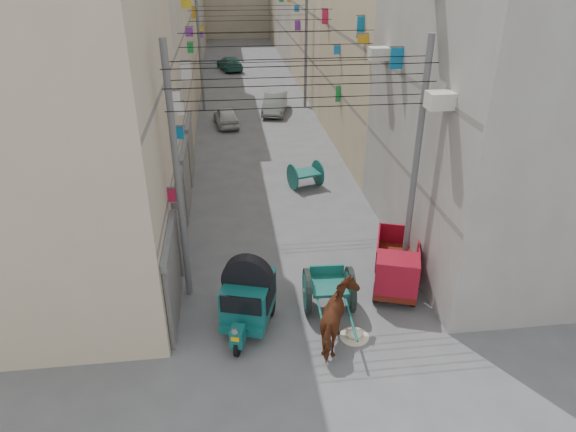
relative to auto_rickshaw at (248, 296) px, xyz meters
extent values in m
cube|color=tan|center=(-6.25, 3.86, 5.44)|extent=(8.00, 10.00, 13.00)
cube|color=slate|center=(-2.37, 3.86, 2.14)|extent=(0.25, 9.80, 0.18)
cube|color=slate|center=(-2.37, 3.86, 5.14)|extent=(0.25, 9.80, 0.18)
cube|color=#B8AD9E|center=(-6.25, 14.86, 4.94)|extent=(8.00, 12.00, 12.00)
cube|color=slate|center=(-2.37, 14.86, 2.14)|extent=(0.25, 11.76, 0.18)
cube|color=slate|center=(-2.37, 14.86, 5.14)|extent=(0.25, 11.76, 0.18)
cube|color=slate|center=(-2.37, 27.86, 2.14)|extent=(0.25, 13.72, 0.18)
cube|color=slate|center=(-2.37, 27.86, 5.14)|extent=(0.25, 13.72, 0.18)
cube|color=slate|center=(-2.37, 41.86, 2.14)|extent=(0.25, 13.72, 0.18)
cube|color=slate|center=(-2.37, 54.86, 2.14)|extent=(0.25, 11.76, 0.18)
cube|color=gray|center=(9.75, 3.86, 5.44)|extent=(8.00, 10.00, 13.00)
cube|color=slate|center=(5.87, 3.86, 2.14)|extent=(0.25, 9.80, 0.18)
cube|color=slate|center=(5.87, 3.86, 5.14)|extent=(0.25, 9.80, 0.18)
cube|color=tan|center=(9.75, 14.86, 4.94)|extent=(8.00, 12.00, 12.00)
cube|color=slate|center=(5.87, 14.86, 2.14)|extent=(0.25, 11.76, 0.18)
cube|color=slate|center=(5.87, 14.86, 5.14)|extent=(0.25, 11.76, 0.18)
cube|color=slate|center=(5.87, 27.86, 2.14)|extent=(0.25, 13.72, 0.18)
cube|color=slate|center=(5.87, 27.86, 5.14)|extent=(0.25, 13.72, 0.18)
cube|color=slate|center=(5.87, 41.86, 2.14)|extent=(0.25, 13.72, 0.18)
cube|color=slate|center=(5.87, 54.86, 2.14)|extent=(0.25, 11.76, 0.18)
cube|color=#46464B|center=(-2.17, 0.66, 0.24)|extent=(0.12, 3.00, 2.60)
cube|color=#58595B|center=(-2.15, 0.66, 1.69)|extent=(0.18, 3.20, 0.25)
cube|color=#46464B|center=(-2.17, 4.36, 0.24)|extent=(0.12, 3.00, 2.60)
cube|color=#58595B|center=(-2.15, 4.36, 1.69)|extent=(0.18, 3.20, 0.25)
cube|color=#46464B|center=(-2.17, 8.06, 0.24)|extent=(0.12, 3.00, 2.60)
cube|color=#58595B|center=(-2.15, 8.06, 1.69)|extent=(0.18, 3.20, 0.25)
cube|color=#46464B|center=(-2.17, 11.86, 0.24)|extent=(0.12, 3.00, 2.60)
cube|color=#58595B|center=(-2.15, 11.86, 1.69)|extent=(0.18, 3.20, 0.25)
cube|color=blue|center=(5.56, 30.13, 4.92)|extent=(0.38, 0.08, 0.41)
cube|color=gold|center=(-2.12, 37.47, 2.56)|extent=(0.27, 0.08, 0.71)
cube|color=#CE1B47|center=(-2.03, 2.28, 2.29)|extent=(0.44, 0.08, 0.42)
cube|color=white|center=(-2.03, 11.65, 4.11)|extent=(0.45, 0.08, 0.84)
cube|color=#0E69A1|center=(-2.06, 5.62, 3.18)|extent=(0.38, 0.08, 0.44)
cube|color=purple|center=(5.53, 29.40, 3.79)|extent=(0.43, 0.08, 0.72)
cube|color=gold|center=(5.61, 35.47, 5.18)|extent=(0.28, 0.08, 0.44)
cube|color=purple|center=(-2.10, 33.93, 2.60)|extent=(0.31, 0.08, 0.44)
cube|color=blue|center=(5.57, 14.88, 4.35)|extent=(0.35, 0.08, 0.45)
cube|color=#CE1B47|center=(5.58, 18.51, 5.58)|extent=(0.34, 0.08, 0.79)
cube|color=white|center=(-2.11, 7.88, 3.43)|extent=(0.28, 0.08, 0.52)
cube|color=gold|center=(-2.11, 25.48, 5.20)|extent=(0.28, 0.08, 0.74)
cube|color=#198C3B|center=(5.62, 14.37, 2.16)|extent=(0.26, 0.08, 0.80)
cube|color=blue|center=(5.58, 5.23, 5.63)|extent=(0.34, 0.08, 0.55)
cube|color=white|center=(-2.01, 4.41, 4.61)|extent=(0.47, 0.08, 0.67)
cube|color=purple|center=(-2.05, 17.01, 5.07)|extent=(0.40, 0.08, 0.47)
cube|color=#198C3B|center=(-2.09, 17.52, 4.18)|extent=(0.32, 0.08, 0.55)
cube|color=gold|center=(5.51, 9.60, 5.66)|extent=(0.47, 0.08, 0.35)
cube|color=#0E69A1|center=(5.59, 10.43, 6.01)|extent=(0.32, 0.08, 0.89)
cube|color=#0E69A1|center=(5.53, 5.14, 5.66)|extent=(0.44, 0.08, 0.69)
cube|color=#CE1B47|center=(-2.31, 1.86, 1.94)|extent=(0.10, 3.20, 0.80)
cube|color=#CE1B47|center=(-2.31, 10.86, 1.94)|extent=(0.10, 3.20, 0.80)
cube|color=blue|center=(-2.31, 22.86, 1.94)|extent=(0.10, 3.20, 0.80)
cube|color=white|center=(-2.31, 34.86, 1.94)|extent=(0.10, 3.20, 0.80)
cube|color=gold|center=(5.81, 1.86, 1.94)|extent=(0.10, 3.20, 0.80)
cube|color=blue|center=(5.81, 10.86, 1.94)|extent=(0.10, 3.20, 0.80)
cube|color=gold|center=(5.81, 22.86, 1.94)|extent=(0.10, 3.20, 0.80)
cube|color=purple|center=(5.81, 34.86, 1.94)|extent=(0.10, 3.20, 0.80)
cube|color=beige|center=(5.40, 0.86, 5.34)|extent=(0.70, 0.55, 0.45)
cube|color=beige|center=(5.40, 6.86, 5.54)|extent=(0.70, 0.55, 0.45)
cylinder|color=#58595B|center=(-1.85, 1.86, 2.94)|extent=(0.20, 0.20, 8.00)
cylinder|color=#58595B|center=(5.35, 1.86, 2.94)|extent=(0.20, 0.20, 8.00)
cylinder|color=#58595B|center=(-1.85, 23.86, 2.94)|extent=(0.20, 0.20, 8.00)
cylinder|color=#58595B|center=(5.35, 23.86, 2.94)|extent=(0.20, 0.20, 8.00)
cylinder|color=black|center=(1.75, 1.36, 5.14)|extent=(7.40, 0.02, 0.02)
cylinder|color=black|center=(1.75, 1.36, 5.74)|extent=(7.40, 0.02, 0.02)
cylinder|color=black|center=(1.75, 1.36, 6.24)|extent=(7.40, 0.02, 0.02)
cylinder|color=black|center=(1.75, 2.36, 5.14)|extent=(7.40, 0.02, 0.02)
cylinder|color=black|center=(1.75, 2.36, 5.74)|extent=(7.40, 0.02, 0.02)
cylinder|color=black|center=(1.75, 2.36, 6.24)|extent=(7.40, 0.02, 0.02)
cylinder|color=black|center=(1.75, 7.86, 5.14)|extent=(7.40, 0.02, 0.02)
cylinder|color=black|center=(1.75, 7.86, 5.74)|extent=(7.40, 0.02, 0.02)
cylinder|color=black|center=(1.75, 7.86, 6.24)|extent=(7.40, 0.02, 0.02)
cylinder|color=black|center=(1.75, 15.86, 5.14)|extent=(7.40, 0.02, 0.02)
cylinder|color=black|center=(1.75, 15.86, 5.74)|extent=(7.40, 0.02, 0.02)
cylinder|color=black|center=(1.75, 15.86, 6.24)|extent=(7.40, 0.02, 0.02)
cylinder|color=black|center=(1.75, 23.86, 5.14)|extent=(7.40, 0.02, 0.02)
cylinder|color=black|center=(1.75, 23.86, 5.74)|extent=(7.40, 0.02, 0.02)
cylinder|color=black|center=(-0.38, -1.25, -0.78)|extent=(0.28, 0.58, 0.57)
cylinder|color=black|center=(-0.35, 0.76, -0.78)|extent=(0.28, 0.58, 0.57)
cylinder|color=black|center=(0.72, 0.43, -0.78)|extent=(0.28, 0.58, 0.57)
cube|color=#0E4E4D|center=(0.00, 0.01, -0.58)|extent=(1.78, 2.22, 0.28)
cube|color=#0E4E4D|center=(-0.37, -1.20, -0.46)|extent=(0.47, 0.54, 0.56)
cylinder|color=silver|center=(-0.44, -1.43, -0.10)|extent=(0.19, 0.10, 0.18)
cube|color=#E79E0C|center=(-0.44, -1.45, -0.35)|extent=(0.22, 0.09, 0.12)
cube|color=#0E4E4D|center=(0.02, 0.06, 0.00)|extent=(1.77, 2.04, 0.96)
cube|color=black|center=(-0.24, -0.79, 0.26)|extent=(1.13, 0.40, 0.56)
cube|color=black|center=(-0.62, 0.25, 0.10)|extent=(0.39, 1.18, 0.66)
cube|color=black|center=(0.66, -0.14, 0.10)|extent=(0.39, 1.18, 0.66)
cube|color=silver|center=(-0.25, -0.82, -0.51)|extent=(1.23, 0.42, 0.06)
cylinder|color=black|center=(1.81, 0.47, -0.35)|extent=(0.22, 1.44, 1.43)
cylinder|color=#12534A|center=(1.81, 0.47, -0.35)|extent=(0.23, 1.12, 1.12)
cylinder|color=#58595B|center=(1.81, 0.47, -0.35)|extent=(0.23, 0.20, 0.18)
cylinder|color=black|center=(3.14, 0.40, -0.35)|extent=(0.22, 1.44, 1.43)
cylinder|color=#12534A|center=(3.14, 0.40, -0.35)|extent=(0.23, 1.12, 1.12)
cylinder|color=#58595B|center=(3.14, 0.40, -0.35)|extent=(0.23, 0.20, 0.18)
cylinder|color=#58595B|center=(2.48, 0.44, -0.35)|extent=(1.38, 0.15, 0.08)
cube|color=#12534A|center=(2.48, 0.44, -0.16)|extent=(1.13, 1.18, 0.10)
cube|color=#12534A|center=(2.50, 0.95, 0.06)|extent=(1.08, 0.13, 0.36)
cylinder|color=#12534A|center=(2.01, -0.82, -0.25)|extent=(0.19, 2.35, 0.07)
cylinder|color=#12534A|center=(2.82, -0.86, -0.25)|extent=(0.19, 2.35, 0.07)
cylinder|color=black|center=(4.07, 0.71, -0.77)|extent=(0.34, 0.62, 0.60)
cylinder|color=black|center=(4.71, 2.59, -0.77)|extent=(0.34, 0.62, 0.60)
cylinder|color=black|center=(5.19, 0.34, -0.77)|extent=(0.34, 0.62, 0.60)
cylinder|color=black|center=(5.82, 2.22, -0.77)|extent=(0.34, 0.62, 0.60)
cube|color=#4F130B|center=(4.95, 1.46, -0.57)|extent=(2.19, 3.24, 0.32)
cube|color=maroon|center=(4.62, 0.48, 0.06)|extent=(1.54, 1.32, 1.13)
cube|color=black|center=(4.48, 0.08, 0.15)|extent=(1.13, 0.43, 0.50)
cube|color=#4F130B|center=(5.11, 1.94, -0.32)|extent=(1.92, 2.32, 0.11)
cube|color=maroon|center=(4.48, 2.15, 0.06)|extent=(0.69, 1.90, 0.77)
cube|color=maroon|center=(5.73, 1.73, 0.06)|extent=(0.69, 1.90, 0.77)
cube|color=maroon|center=(5.42, 2.86, 0.06)|extent=(1.30, 0.48, 0.77)
cylinder|color=#12534A|center=(2.56, 9.61, -0.45)|extent=(0.43, 1.20, 1.23)
cylinder|color=#12534A|center=(3.83, 10.00, -0.45)|extent=(0.43, 1.20, 1.23)
cube|color=#12534A|center=(3.20, 9.80, -0.34)|extent=(1.44, 1.34, 0.09)
cylinder|color=#58595B|center=(3.20, 9.80, -0.45)|extent=(1.33, 0.48, 0.08)
ellipsoid|color=beige|center=(3.00, -0.93, -0.93)|extent=(0.53, 0.43, 0.27)
imported|color=brown|center=(2.46, -1.14, -0.18)|extent=(1.57, 2.28, 1.76)
imported|color=#B9B9B9|center=(-0.35, 20.02, -0.49)|extent=(1.80, 3.54, 1.16)
imported|color=slate|center=(3.03, 22.50, -0.40)|extent=(2.20, 4.26, 1.34)
imported|color=#216255|center=(0.25, 37.34, -0.45)|extent=(2.69, 4.52, 1.23)
camera|label=1|loc=(-0.34, -12.23, 8.91)|focal=32.00mm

